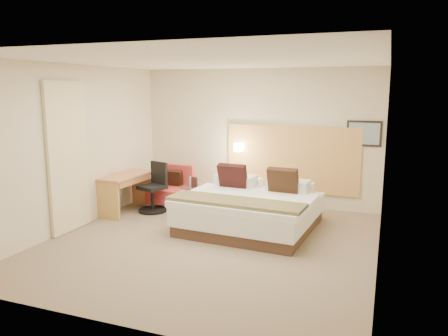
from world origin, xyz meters
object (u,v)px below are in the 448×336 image
at_px(desk, 127,183).
at_px(bed, 251,208).
at_px(side_table, 192,198).
at_px(lounge_chair, 172,190).
at_px(desk_chair, 154,192).

bearing_deg(desk, bed, -2.26).
bearing_deg(side_table, lounge_chair, 153.05).
xyz_separation_m(lounge_chair, desk_chair, (-0.12, -0.50, 0.07)).
xyz_separation_m(desk, desk_chair, (0.46, 0.21, -0.18)).
bearing_deg(bed, lounge_chair, 156.97).
relative_size(bed, desk, 1.88).
xyz_separation_m(side_table, desk_chair, (-0.69, -0.21, 0.11)).
distance_m(bed, lounge_chair, 2.06).
distance_m(lounge_chair, desk_chair, 0.52).
distance_m(bed, desk, 2.49).
bearing_deg(desk, side_table, 20.29).
height_order(side_table, desk, desk).
bearing_deg(lounge_chair, side_table, -26.95).
bearing_deg(desk_chair, side_table, 17.01).
bearing_deg(lounge_chair, desk, -129.27).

